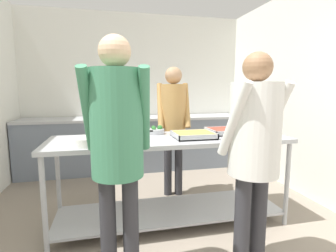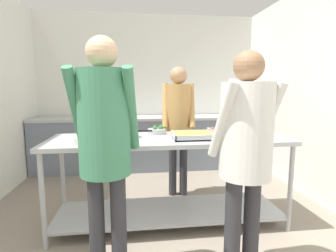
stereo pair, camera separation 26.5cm
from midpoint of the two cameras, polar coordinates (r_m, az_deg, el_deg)
wall_rear at (r=4.78m, az=-2.79°, el=7.72°), size 3.93×0.06×2.65m
wall_right at (r=3.65m, az=32.29°, el=6.38°), size 0.06×4.01×2.65m
back_counter at (r=4.50m, az=-2.34°, el=-3.58°), size 3.77×0.65×0.89m
serving_counter at (r=2.64m, az=3.19°, el=-8.60°), size 2.32×0.73×0.88m
plate_stack at (r=2.34m, az=-14.79°, el=-3.00°), size 0.26×0.26×0.07m
sauce_pan at (r=2.58m, az=-6.16°, el=-1.64°), size 0.37×0.23×0.07m
broccoli_bowl at (r=2.78m, az=0.28°, el=-1.04°), size 0.19×0.19×0.09m
serving_tray_vegetables at (r=2.56m, az=8.31°, el=-2.09°), size 0.39×0.34×0.05m
serving_tray_roast at (r=2.85m, az=16.41°, el=-1.29°), size 0.46×0.33×0.05m
guest_serving_left at (r=1.79m, az=-9.56°, el=-1.78°), size 0.48×0.38×1.70m
guest_serving_right at (r=1.96m, az=20.33°, el=-3.17°), size 0.52×0.40×1.61m
cook_behind_counter at (r=3.26m, az=4.60°, el=2.07°), size 0.43×0.36×1.62m
water_bottle at (r=4.42m, az=-10.45°, el=3.42°), size 0.07×0.07×0.26m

